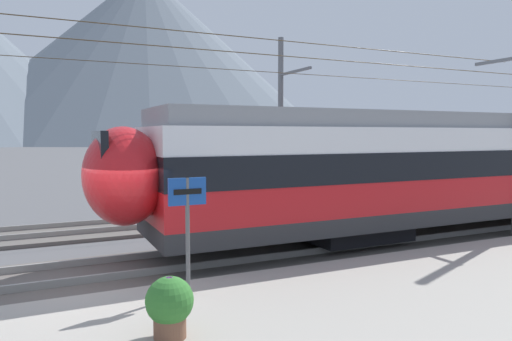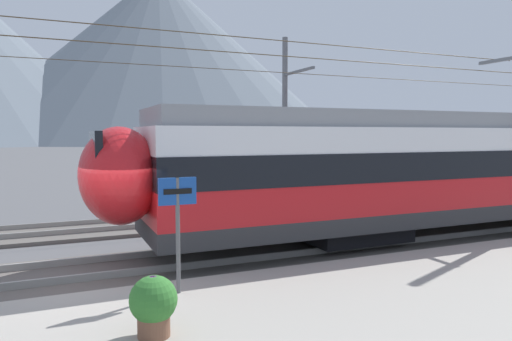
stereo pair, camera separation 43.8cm
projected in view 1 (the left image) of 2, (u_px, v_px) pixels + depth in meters
ground_plane at (104, 290)px, 9.68m from camera, size 400.00×400.00×0.00m
track_near at (98, 274)px, 10.52m from camera, size 120.00×3.00×0.28m
track_far at (80, 231)px, 15.18m from camera, size 120.00×3.00×0.28m
catenary_mast_far_side at (282, 118)px, 20.47m from camera, size 39.69×2.64×7.43m
platform_sign at (187, 209)px, 8.49m from camera, size 0.70×0.08×2.15m
potted_plant_platform_edge at (170, 303)px, 6.71m from camera, size 0.70×0.70×0.90m
mountain_central_peak at (146, 57)px, 187.94m from camera, size 150.30×150.30×68.30m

